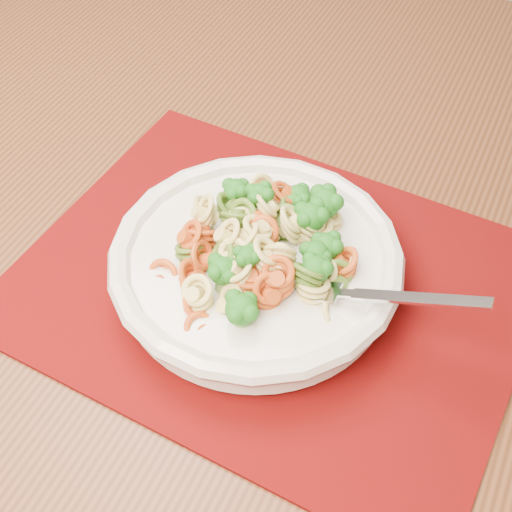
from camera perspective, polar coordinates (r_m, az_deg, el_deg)
The scene contains 5 objects.
dining_table at distance 0.81m, azimuth 0.03°, elevation 1.10°, with size 1.70×1.28×0.76m.
placemat at distance 0.65m, azimuth 1.22°, elevation -2.29°, with size 0.45×0.35×0.00m, color #510305.
pasta_bowl at distance 0.63m, azimuth 0.00°, elevation -0.61°, with size 0.26×0.26×0.05m.
pasta_broccoli_heap at distance 0.62m, azimuth -0.00°, elevation 0.37°, with size 0.22×0.22×0.06m, color #DFC66E, non-canonical shape.
fork at distance 0.59m, azimuth 5.50°, elevation -2.87°, with size 0.19×0.02×0.01m, color silver, non-canonical shape.
Camera 1 is at (0.33, 0.04, 1.26)m, focal length 50.00 mm.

